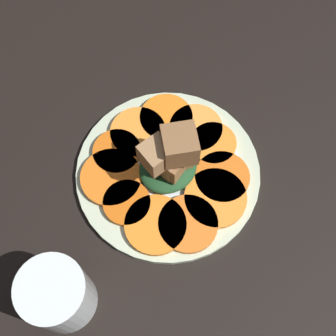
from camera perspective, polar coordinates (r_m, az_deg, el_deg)
table_slab at (r=69.09cm, az=0.00°, el=-1.02°), size 120.00×120.00×2.00cm
plate at (r=67.69cm, az=0.00°, el=-0.53°), size 26.56×26.56×1.05cm
carrot_slice_0 at (r=70.55cm, az=-0.22°, el=6.15°), size 7.96×7.96×0.84cm
carrot_slice_1 at (r=69.58cm, az=-3.43°, el=4.50°), size 8.29×8.29×0.84cm
carrot_slice_2 at (r=68.35cm, az=-6.25°, el=1.99°), size 7.04×7.04×0.84cm
carrot_slice_3 at (r=66.80cm, az=-6.95°, el=-1.14°), size 8.73×8.73×0.84cm
carrot_slice_4 at (r=65.21cm, az=-5.05°, el=-4.24°), size 6.65×6.65×0.84cm
carrot_slice_5 at (r=64.01cm, az=-1.54°, el=-6.92°), size 8.51×8.51×0.84cm
carrot_slice_6 at (r=64.08cm, az=2.45°, el=-6.80°), size 8.20×8.20×0.84cm
carrot_slice_7 at (r=65.52cm, az=5.80°, el=-3.66°), size 8.76×8.76×0.84cm
carrot_slice_8 at (r=66.77cm, az=6.61°, el=-1.11°), size 7.82×7.82×0.84cm
carrot_slice_9 at (r=68.84cm, az=5.53°, el=2.99°), size 6.78×6.78×0.84cm
carrot_slice_10 at (r=69.81cm, az=3.41°, el=4.86°), size 7.91×7.91×0.84cm
center_pile at (r=63.09cm, az=0.28°, el=1.23°), size 8.45×7.77×10.98cm
fork at (r=68.98cm, az=-1.68°, el=3.30°), size 16.80×6.52×0.40cm
water_glass at (r=59.96cm, az=-13.24°, el=-14.83°), size 8.21×8.21×9.99cm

